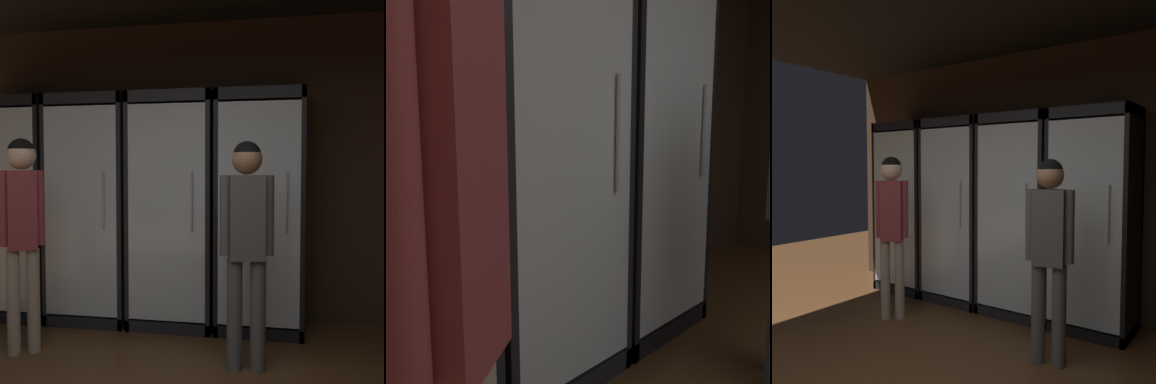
% 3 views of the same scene
% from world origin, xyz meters
% --- Properties ---
extents(wall_back, '(6.00, 0.06, 2.80)m').
position_xyz_m(wall_back, '(0.00, 3.03, 1.40)').
color(wall_back, '#382619').
rests_on(wall_back, ground).
extents(cooler_center, '(0.75, 0.59, 2.09)m').
position_xyz_m(cooler_center, '(-0.33, 2.74, 1.02)').
color(cooler_center, black).
rests_on(cooler_center, ground).
extents(cooler_right, '(0.75, 0.59, 2.09)m').
position_xyz_m(cooler_right, '(0.45, 2.74, 1.02)').
color(cooler_right, black).
rests_on(cooler_right, ground).
extents(shopper_far, '(0.29, 0.24, 1.65)m').
position_xyz_m(shopper_far, '(-1.30, 1.82, 1.06)').
color(shopper_far, gray).
rests_on(shopper_far, ground).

